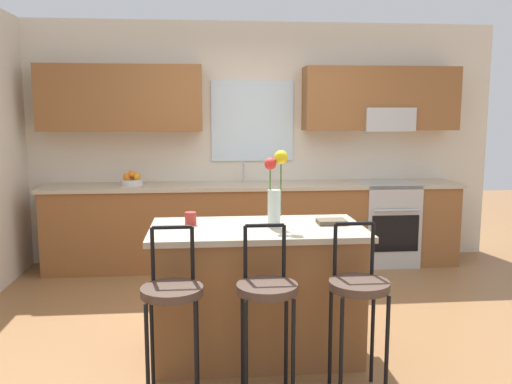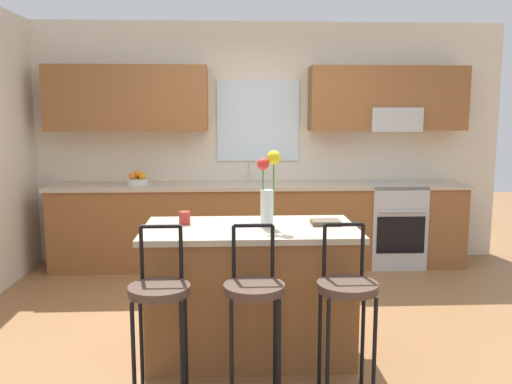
# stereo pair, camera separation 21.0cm
# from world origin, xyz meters

# --- Properties ---
(ground_plane) EXTENTS (14.00, 14.00, 0.00)m
(ground_plane) POSITION_xyz_m (0.00, 0.00, 0.00)
(ground_plane) COLOR olive
(back_wall_assembly) EXTENTS (5.60, 0.50, 2.70)m
(back_wall_assembly) POSITION_xyz_m (0.03, 1.98, 1.51)
(back_wall_assembly) COLOR beige
(back_wall_assembly) RESTS_ON ground
(counter_run) EXTENTS (4.56, 0.64, 0.92)m
(counter_run) POSITION_xyz_m (-0.00, 1.70, 0.47)
(counter_run) COLOR brown
(counter_run) RESTS_ON ground
(sink_faucet) EXTENTS (0.02, 0.13, 0.23)m
(sink_faucet) POSITION_xyz_m (-0.11, 1.84, 1.06)
(sink_faucet) COLOR #B7BABC
(sink_faucet) RESTS_ON counter_run
(oven_range) EXTENTS (0.60, 0.64, 0.92)m
(oven_range) POSITION_xyz_m (1.50, 1.68, 0.46)
(oven_range) COLOR #B7BABC
(oven_range) RESTS_ON ground
(kitchen_island) EXTENTS (1.47, 0.78, 0.92)m
(kitchen_island) POSITION_xyz_m (-0.19, -0.53, 0.46)
(kitchen_island) COLOR brown
(kitchen_island) RESTS_ON ground
(bar_stool_near) EXTENTS (0.36, 0.36, 1.04)m
(bar_stool_near) POSITION_xyz_m (-0.74, -1.14, 0.64)
(bar_stool_near) COLOR black
(bar_stool_near) RESTS_ON ground
(bar_stool_middle) EXTENTS (0.36, 0.36, 1.04)m
(bar_stool_middle) POSITION_xyz_m (-0.19, -1.14, 0.64)
(bar_stool_middle) COLOR black
(bar_stool_middle) RESTS_ON ground
(bar_stool_far) EXTENTS (0.36, 0.36, 1.04)m
(bar_stool_far) POSITION_xyz_m (0.36, -1.14, 0.64)
(bar_stool_far) COLOR black
(bar_stool_far) RESTS_ON ground
(flower_vase) EXTENTS (0.16, 0.09, 0.53)m
(flower_vase) POSITION_xyz_m (-0.07, -0.56, 1.18)
(flower_vase) COLOR silver
(flower_vase) RESTS_ON kitchen_island
(mug_ceramic) EXTENTS (0.08, 0.08, 0.09)m
(mug_ceramic) POSITION_xyz_m (-0.65, -0.43, 0.97)
(mug_ceramic) COLOR #A52D28
(mug_ceramic) RESTS_ON kitchen_island
(cookbook) EXTENTS (0.20, 0.15, 0.03)m
(cookbook) POSITION_xyz_m (0.34, -0.49, 0.94)
(cookbook) COLOR brown
(cookbook) RESTS_ON kitchen_island
(fruit_bowl_oranges) EXTENTS (0.24, 0.24, 0.16)m
(fruit_bowl_oranges) POSITION_xyz_m (-1.33, 1.70, 0.97)
(fruit_bowl_oranges) COLOR silver
(fruit_bowl_oranges) RESTS_ON counter_run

